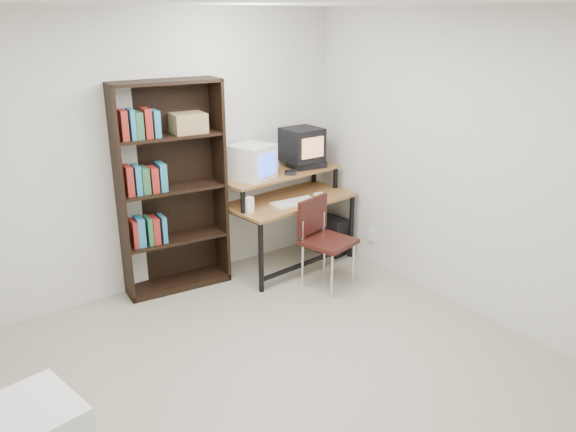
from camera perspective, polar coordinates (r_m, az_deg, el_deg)
floor at (r=4.29m, az=-0.87°, el=-16.27°), size 4.00×4.00×0.01m
ceiling at (r=3.47m, az=-1.10°, el=21.12°), size 4.00×4.00×0.01m
back_wall at (r=5.38m, az=-13.27°, el=6.13°), size 4.00×0.01×2.60m
front_wall at (r=2.47m, az=27.20°, el=-12.16°), size 4.00×0.01×2.60m
right_wall at (r=5.04m, az=18.12°, el=4.78°), size 0.01×4.00×2.60m
computer_desk at (r=5.81m, az=0.04°, el=1.52°), size 1.40×0.80×0.98m
crt_monitor at (r=5.59m, az=-3.66°, el=5.48°), size 0.48×0.48×0.35m
vcr at (r=6.03m, az=1.90°, el=5.24°), size 0.39×0.31×0.08m
crt_tv at (r=5.99m, az=1.44°, el=7.26°), size 0.38×0.38×0.35m
cd_spindle at (r=5.74m, az=0.25°, el=4.36°), size 0.14×0.14×0.05m
keyboard at (r=5.63m, az=0.64°, el=1.30°), size 0.48×0.24×0.03m
mousepad at (r=5.93m, az=3.20°, el=2.09°), size 0.23×0.19×0.01m
mouse at (r=5.90m, az=3.14°, el=2.20°), size 0.10×0.07×0.03m
desk_speaker at (r=5.36m, az=-4.02°, el=1.07°), size 0.08×0.08×0.17m
pc_tower at (r=6.29m, az=3.97°, el=-1.83°), size 0.28×0.48×0.42m
school_chair at (r=5.41m, az=3.51°, el=-1.75°), size 0.53×0.53×0.87m
bookshelf at (r=5.35m, az=-11.90°, el=2.95°), size 1.02×0.43×1.99m
wall_outlet at (r=6.05m, az=8.39°, el=-1.98°), size 0.02×0.08×0.12m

